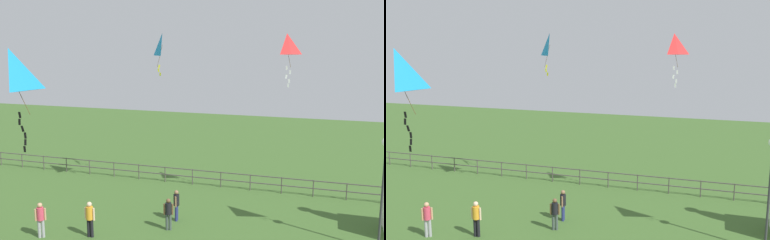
# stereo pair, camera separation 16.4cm
# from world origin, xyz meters

# --- Properties ---
(person_0) EXTENTS (0.49, 0.30, 1.61)m
(person_0) POSITION_xyz_m (-4.46, 5.88, 0.92)
(person_0) COLOR black
(person_0) RESTS_ON ground_plane
(person_1) EXTENTS (0.42, 0.30, 1.58)m
(person_1) POSITION_xyz_m (-6.48, 5.19, 0.91)
(person_1) COLOR #99999E
(person_1) RESTS_ON ground_plane
(person_5) EXTENTS (0.28, 0.45, 1.51)m
(person_5) POSITION_xyz_m (-1.46, 8.68, 0.87)
(person_5) COLOR navy
(person_5) RESTS_ON ground_plane
(person_6) EXTENTS (0.44, 0.28, 1.49)m
(person_6) POSITION_xyz_m (-1.45, 7.57, 0.86)
(person_6) COLOR #3F4C47
(person_6) RESTS_ON ground_plane
(kite_2) EXTENTS (1.01, 1.12, 2.57)m
(kite_2) POSITION_xyz_m (3.07, 12.54, 8.13)
(kite_2) COLOR red
(kite_4) EXTENTS (0.81, 0.83, 2.40)m
(kite_4) POSITION_xyz_m (-3.93, 13.41, 8.23)
(kite_4) COLOR #198CD1
(kite_5) EXTENTS (1.27, 1.11, 3.16)m
(kite_5) POSITION_xyz_m (-4.36, 1.49, 7.36)
(kite_5) COLOR #198CD1
(waterfront_railing) EXTENTS (36.02, 0.06, 0.95)m
(waterfront_railing) POSITION_xyz_m (-0.40, 14.00, 0.63)
(waterfront_railing) COLOR #4C4742
(waterfront_railing) RESTS_ON ground_plane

